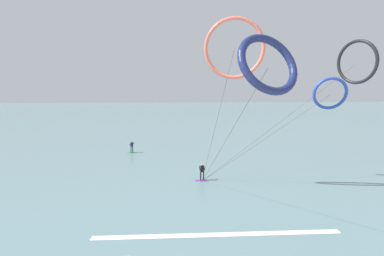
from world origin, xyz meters
TOP-DOWN VIEW (x-y plane):
  - sea_water at (0.00, 108.46)m, footprint 400.00×200.00m
  - surfer_violet at (1.00, 23.64)m, footprint 1.40×0.58m
  - surfer_emerald at (-7.41, 36.84)m, footprint 1.40×0.73m
  - kite_cobalt at (13.32, 23.26)m, footprint 14.05×1.81m
  - kite_navy at (2.75, 11.07)m, footprint 3.85×14.02m
  - kite_coral at (3.35, 21.05)m, footprint 5.16×3.65m
  - kite_charcoal at (21.51, 31.52)m, footprint 21.92×10.67m
  - wave_crest_far at (0.71, 13.07)m, footprint 15.18×0.94m

SIDE VIEW (x-z plane):
  - sea_water at x=0.00m, z-range 0.00..0.08m
  - wave_crest_far at x=0.71m, z-range 0.00..0.12m
  - surfer_violet at x=1.00m, z-range -0.03..1.67m
  - surfer_emerald at x=-7.41m, z-range -0.03..1.67m
  - kite_cobalt at x=13.32m, z-range 3.45..13.60m
  - kite_navy at x=2.75m, z-range 4.23..15.97m
  - kite_coral at x=3.35m, z-range 4.87..19.76m
  - kite_charcoal at x=21.51m, z-range 4.78..19.95m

